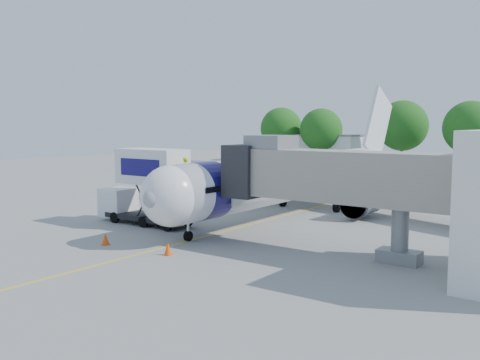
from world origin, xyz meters
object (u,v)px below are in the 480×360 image
Objects in this scene: aircraft at (298,177)px; catering_hiloader at (146,186)px; ground_tug at (82,250)px; jet_bridge at (323,176)px.

aircraft is 12.77m from catering_hiloader.
aircraft is at bearing 85.49° from ground_tug.
aircraft is 4.44× the size of catering_hiloader.
aircraft is 11.21× the size of ground_tug.
jet_bridge is at bearing 0.01° from catering_hiloader.
jet_bridge is 1.64× the size of catering_hiloader.
catering_hiloader is 2.52× the size of ground_tug.
jet_bridge is 13.75m from ground_tug.
jet_bridge is (7.99, -11.12, 1.39)m from aircraft.
ground_tug is at bearing -132.51° from jet_bridge.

